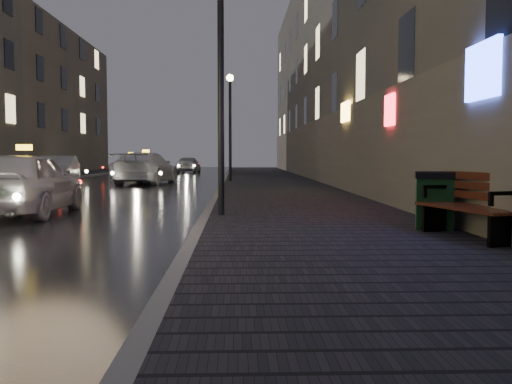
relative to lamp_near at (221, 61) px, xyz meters
The scene contains 16 objects.
ground 7.18m from the lamp_near, 107.14° to the right, with size 120.00×120.00×0.00m, color black.
sidewalk 15.52m from the lamp_near, 82.22° to the left, with size 4.60×58.00×0.15m, color black.
curb 15.39m from the lamp_near, 91.34° to the left, with size 0.20×58.00×0.15m, color slate.
sidewalk_far 18.65m from the lamp_near, 125.12° to the left, with size 2.40×58.00×0.15m, color black.
curb_far 17.95m from the lamp_near, 121.66° to the left, with size 0.20×58.00×0.15m, color slate.
building_near 19.94m from the lamp_near, 74.55° to the left, with size 1.80×50.00×13.00m, color #605B54.
building_far_c 36.45m from the lamp_near, 114.95° to the left, with size 6.00×22.00×11.00m, color #6B6051.
lamp_near is the anchor object (origin of this frame).
lamp_far 16.00m from the lamp_near, 90.00° to the left, with size 0.36×0.36×5.28m.
bench 6.18m from the lamp_near, 42.14° to the right, with size 1.16×2.15×1.04m.
trash_bin 5.40m from the lamp_near, 33.27° to the right, with size 0.82×0.82×1.02m.
taxi_near 5.65m from the lamp_near, 163.97° to the left, with size 1.85×4.61×1.57m, color silver.
car_left_mid 16.33m from the lamp_near, 119.62° to the left, with size 1.49×4.27×1.41m, color #919299.
taxi_mid 17.00m from the lamp_near, 104.60° to the left, with size 2.20×5.41×1.57m, color white.
taxi_far 25.00m from the lamp_near, 104.94° to the left, with size 2.41×5.23×1.45m, color silver.
car_far 32.78m from the lamp_near, 96.12° to the left, with size 1.55×3.86×1.32m, color #9D9CA4.
Camera 1 is at (2.21, -6.52, 1.48)m, focal length 40.00 mm.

